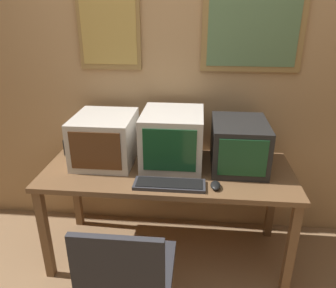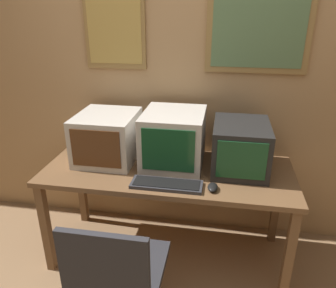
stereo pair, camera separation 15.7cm
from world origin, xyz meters
name	(u,v)px [view 2 (the right image)]	position (x,y,z in m)	size (l,w,h in m)	color
wall_back	(179,77)	(0.00, 1.41, 1.31)	(8.00, 0.08, 2.60)	tan
desk	(168,179)	(0.00, 0.94, 0.67)	(1.74, 0.71, 0.75)	brown
monitor_left	(107,137)	(-0.47, 1.04, 0.92)	(0.42, 0.47, 0.35)	beige
monitor_center	(174,138)	(0.02, 1.05, 0.94)	(0.42, 0.48, 0.38)	beige
monitor_right	(240,147)	(0.49, 1.05, 0.91)	(0.37, 0.48, 0.33)	black
keyboard_main	(167,184)	(0.03, 0.71, 0.76)	(0.46, 0.15, 0.03)	#333338
mouse_near_keyboard	(213,187)	(0.32, 0.71, 0.77)	(0.06, 0.11, 0.04)	black
desk_clock	(76,144)	(-0.76, 1.12, 0.81)	(0.11, 0.07, 0.12)	black
office_chair	(118,287)	(-0.15, 0.21, 0.38)	(0.51, 0.51, 0.87)	black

